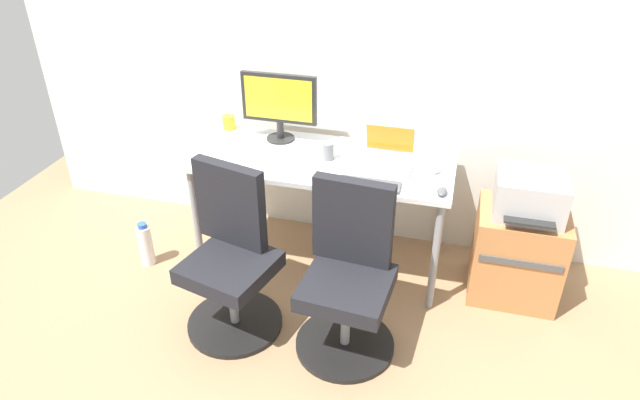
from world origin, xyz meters
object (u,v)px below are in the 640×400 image
office_chair_right (348,278)px  water_bottle_on_floor (146,245)px  office_chair_left (231,259)px  desktop_monitor (279,103)px  printer (530,195)px  coffee_mug (229,122)px  side_cabinet (517,253)px  open_laptop (387,154)px

office_chair_right → water_bottle_on_floor: size_ratio=3.03×
office_chair_left → desktop_monitor: bearing=89.2°
desktop_monitor → office_chair_right: bearing=-53.2°
printer → water_bottle_on_floor: 2.39m
coffee_mug → office_chair_left: bearing=-68.3°
desktop_monitor → coffee_mug: (-0.38, 0.07, -0.20)m
side_cabinet → open_laptop: open_laptop is taller
office_chair_right → side_cabinet: bearing=36.5°
water_bottle_on_floor → coffee_mug: size_ratio=3.37×
office_chair_left → office_chair_right: same height
office_chair_right → open_laptop: open_laptop is taller
side_cabinet → water_bottle_on_floor: bearing=-172.0°
water_bottle_on_floor → office_chair_left: bearing=-23.7°
office_chair_left → open_laptop: size_ratio=3.03×
office_chair_left → printer: office_chair_left is taller
office_chair_left → desktop_monitor: desktop_monitor is taller
water_bottle_on_floor → open_laptop: size_ratio=1.00×
desktop_monitor → printer: bearing=-7.7°
office_chair_right → coffee_mug: 1.43m
printer → side_cabinet: bearing=90.0°
office_chair_left → printer: 1.70m
office_chair_left → office_chair_right: 0.66m
water_bottle_on_floor → coffee_mug: bearing=56.9°
side_cabinet → open_laptop: (-0.82, 0.06, 0.52)m
water_bottle_on_floor → office_chair_right: bearing=-13.2°
office_chair_left → printer: size_ratio=2.35×
office_chair_left → open_laptop: bearing=44.8°
coffee_mug → desktop_monitor: bearing=-10.0°
open_laptop → side_cabinet: bearing=-4.2°
office_chair_left → printer: bearing=23.1°
office_chair_left → side_cabinet: 1.68m
water_bottle_on_floor → desktop_monitor: desktop_monitor is taller
printer → office_chair_right: bearing=-143.5°
office_chair_right → coffee_mug: office_chair_right is taller
printer → coffee_mug: bearing=171.8°
desktop_monitor → water_bottle_on_floor: bearing=-145.5°
desktop_monitor → open_laptop: bearing=-11.6°
office_chair_right → water_bottle_on_floor: 1.48m
printer → open_laptop: open_laptop is taller
coffee_mug → side_cabinet: bearing=-8.1°
open_laptop → office_chair_right: bearing=-95.3°
office_chair_left → office_chair_right: bearing=0.2°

